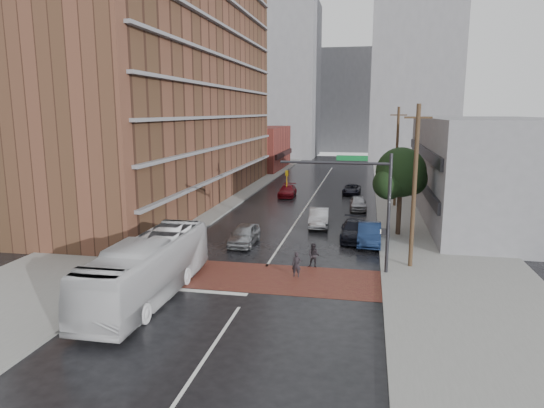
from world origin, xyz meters
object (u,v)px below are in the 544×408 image
at_px(transit_bus, 148,269).
at_px(pedestrian_b, 314,256).
at_px(car_travel_a, 244,234).
at_px(car_parked_near, 369,234).
at_px(car_parked_far, 358,203).
at_px(car_travel_c, 287,191).
at_px(pedestrian_a, 296,265).
at_px(suv_travel, 352,189).
at_px(car_travel_b, 319,218).
at_px(car_parked_mid, 354,230).

distance_m(transit_bus, pedestrian_b, 10.31).
relative_size(car_travel_a, car_parked_near, 0.94).
bearing_deg(car_parked_far, car_travel_c, 139.24).
height_order(pedestrian_a, car_travel_c, pedestrian_a).
relative_size(transit_bus, suv_travel, 2.73).
bearing_deg(car_parked_far, transit_bus, -114.94).
distance_m(transit_bus, suv_travel, 35.76).
height_order(pedestrian_b, car_travel_b, pedestrian_b).
bearing_deg(transit_bus, suv_travel, 74.76).
relative_size(transit_bus, car_parked_far, 2.85).
height_order(car_travel_c, car_parked_far, car_parked_far).
relative_size(car_travel_b, car_parked_near, 0.98).
bearing_deg(pedestrian_a, car_travel_a, 128.92).
xyz_separation_m(suv_travel, car_parked_mid, (0.94, -20.65, 0.15)).
xyz_separation_m(transit_bus, pedestrian_b, (7.84, 6.64, -0.82)).
distance_m(car_travel_c, car_parked_mid, 19.49).
bearing_deg(car_parked_mid, suv_travel, 92.59).
xyz_separation_m(transit_bus, car_parked_far, (10.12, 25.40, -0.90)).
distance_m(pedestrian_a, car_travel_c, 27.40).
height_order(pedestrian_b, car_parked_mid, pedestrian_b).
relative_size(car_travel_c, suv_travel, 1.07).
height_order(car_travel_c, car_parked_near, car_parked_near).
relative_size(pedestrian_a, car_parked_near, 0.32).
xyz_separation_m(transit_bus, car_travel_a, (2.29, 10.92, -0.84)).
height_order(transit_bus, suv_travel, transit_bus).
xyz_separation_m(pedestrian_b, car_parked_near, (3.38, 6.13, 0.01)).
height_order(car_travel_b, car_parked_mid, car_travel_b).
bearing_deg(suv_travel, car_parked_near, -81.82).
bearing_deg(car_parked_near, transit_bus, -130.67).
distance_m(pedestrian_a, car_parked_far, 20.95).
height_order(suv_travel, car_parked_near, car_parked_near).
xyz_separation_m(car_travel_c, car_parked_near, (9.19, -18.84, 0.13)).
bearing_deg(pedestrian_b, car_travel_c, 110.36).
distance_m(car_travel_b, suv_travel, 17.02).
relative_size(pedestrian_b, car_travel_b, 0.33).
bearing_deg(car_parked_mid, pedestrian_a, -108.46).
relative_size(pedestrian_a, car_travel_b, 0.33).
height_order(car_parked_mid, car_parked_far, car_parked_mid).
xyz_separation_m(car_travel_c, car_parked_far, (8.09, -6.22, 0.03)).
height_order(car_parked_near, car_parked_mid, car_parked_near).
bearing_deg(pedestrian_b, car_parked_far, 90.33).
bearing_deg(car_parked_far, car_parked_near, -88.23).
xyz_separation_m(car_travel_b, car_travel_c, (-5.02, 13.96, -0.11)).
relative_size(pedestrian_a, car_travel_a, 0.34).
xyz_separation_m(car_travel_c, car_parked_mid, (8.09, -17.73, 0.08)).
bearing_deg(pedestrian_a, car_travel_c, 102.19).
relative_size(car_travel_a, car_parked_far, 1.10).
bearing_deg(car_parked_near, pedestrian_b, -118.23).
xyz_separation_m(transit_bus, suv_travel, (9.19, 34.54, -1.01)).
xyz_separation_m(pedestrian_b, suv_travel, (1.34, 27.90, -0.18)).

